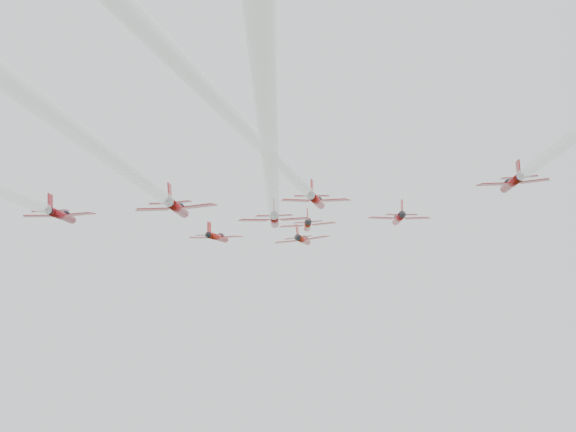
# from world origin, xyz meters

# --- Properties ---
(jet_lead) EXTENTS (10.39, 13.36, 8.22)m
(jet_lead) POSITION_xyz_m (-1.09, 29.61, 170.43)
(jet_lead) COLOR #A91F10
(jet_row2_left) EXTENTS (9.25, 11.90, 7.32)m
(jet_row2_left) POSITION_xyz_m (-13.89, 15.22, 162.32)
(jet_row2_left) COLOR #AF1810
(jet_row2_center) EXTENTS (8.95, 11.52, 7.08)m
(jet_row2_center) POSITION_xyz_m (2.13, 9.22, 158.94)
(jet_row2_center) COLOR #B12210
(jet_row2_right) EXTENTS (9.70, 12.48, 7.68)m
(jet_row2_right) POSITION_xyz_m (16.42, 10.02, 159.40)
(jet_row2_right) COLOR #B0101D
(jet_center) EXTENTS (10.50, 99.96, 57.06)m
(jet_center) POSITION_xyz_m (-1.70, -44.00, 128.94)
(jet_center) COLOR maroon
(jet_rear_right) EXTENTS (8.66, 82.45, 47.06)m
(jet_rear_right) POSITION_xyz_m (5.80, -50.17, 125.47)
(jet_rear_right) COLOR #AE1010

